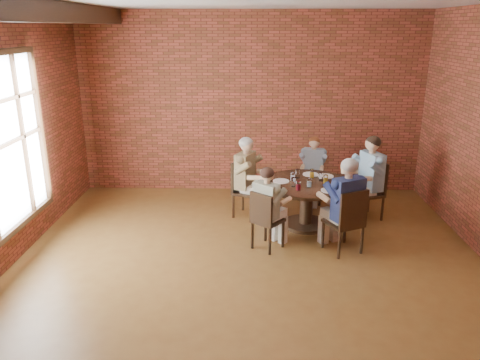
{
  "coord_description": "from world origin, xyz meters",
  "views": [
    {
      "loc": [
        -0.01,
        -5.36,
        3.09
      ],
      "look_at": [
        -0.15,
        1.0,
        1.0
      ],
      "focal_mm": 35.0,
      "sensor_mm": 36.0,
      "label": 1
    }
  ],
  "objects_px": {
    "diner_a": "(368,178)",
    "chair_e": "(348,219)",
    "chair_a": "(372,188)",
    "smartphone": "(330,190)",
    "diner_b": "(313,170)",
    "diner_e": "(344,206)",
    "chair_b": "(313,176)",
    "chair_c": "(243,186)",
    "dining_table": "(307,195)",
    "chair_d": "(265,218)",
    "diner_c": "(248,178)",
    "diner_d": "(268,208)"
  },
  "relations": [
    {
      "from": "diner_a",
      "to": "diner_e",
      "type": "distance_m",
      "value": 1.39
    },
    {
      "from": "chair_c",
      "to": "chair_b",
      "type": "bearing_deg",
      "value": -36.35
    },
    {
      "from": "chair_b",
      "to": "diner_d",
      "type": "xyz_separation_m",
      "value": [
        -0.89,
        -1.97,
        0.14
      ]
    },
    {
      "from": "diner_d",
      "to": "diner_c",
      "type": "bearing_deg",
      "value": -37.66
    },
    {
      "from": "diner_a",
      "to": "chair_c",
      "type": "bearing_deg",
      "value": -111.99
    },
    {
      "from": "chair_a",
      "to": "smartphone",
      "type": "bearing_deg",
      "value": -67.41
    },
    {
      "from": "dining_table",
      "to": "diner_a",
      "type": "height_order",
      "value": "diner_a"
    },
    {
      "from": "dining_table",
      "to": "smartphone",
      "type": "bearing_deg",
      "value": -50.57
    },
    {
      "from": "chair_c",
      "to": "chair_d",
      "type": "relative_size",
      "value": 1.08
    },
    {
      "from": "diner_d",
      "to": "chair_d",
      "type": "bearing_deg",
      "value": 90.0
    },
    {
      "from": "dining_table",
      "to": "chair_d",
      "type": "bearing_deg",
      "value": -128.92
    },
    {
      "from": "dining_table",
      "to": "diner_c",
      "type": "distance_m",
      "value": 1.04
    },
    {
      "from": "chair_a",
      "to": "smartphone",
      "type": "xyz_separation_m",
      "value": [
        -0.84,
        -0.77,
        0.23
      ]
    },
    {
      "from": "chair_e",
      "to": "diner_a",
      "type": "bearing_deg",
      "value": -139.63
    },
    {
      "from": "diner_e",
      "to": "smartphone",
      "type": "relative_size",
      "value": 9.08
    },
    {
      "from": "dining_table",
      "to": "chair_c",
      "type": "height_order",
      "value": "chair_c"
    },
    {
      "from": "chair_b",
      "to": "diner_d",
      "type": "distance_m",
      "value": 2.17
    },
    {
      "from": "diner_e",
      "to": "chair_d",
      "type": "bearing_deg",
      "value": -26.7
    },
    {
      "from": "dining_table",
      "to": "diner_d",
      "type": "distance_m",
      "value": 1.03
    },
    {
      "from": "diner_c",
      "to": "smartphone",
      "type": "bearing_deg",
      "value": -98.2
    },
    {
      "from": "chair_b",
      "to": "diner_c",
      "type": "height_order",
      "value": "diner_c"
    },
    {
      "from": "chair_c",
      "to": "diner_d",
      "type": "height_order",
      "value": "diner_d"
    },
    {
      "from": "chair_b",
      "to": "diner_e",
      "type": "bearing_deg",
      "value": -73.15
    },
    {
      "from": "diner_d",
      "to": "diner_e",
      "type": "bearing_deg",
      "value": -144.59
    },
    {
      "from": "dining_table",
      "to": "diner_a",
      "type": "distance_m",
      "value": 1.12
    },
    {
      "from": "diner_a",
      "to": "diner_e",
      "type": "xyz_separation_m",
      "value": [
        -0.62,
        -1.24,
        -0.01
      ]
    },
    {
      "from": "dining_table",
      "to": "chair_e",
      "type": "height_order",
      "value": "chair_e"
    },
    {
      "from": "diner_b",
      "to": "smartphone",
      "type": "xyz_separation_m",
      "value": [
        0.07,
        -1.46,
        0.14
      ]
    },
    {
      "from": "chair_c",
      "to": "chair_d",
      "type": "distance_m",
      "value": 1.35
    },
    {
      "from": "dining_table",
      "to": "chair_d",
      "type": "height_order",
      "value": "chair_d"
    },
    {
      "from": "diner_b",
      "to": "smartphone",
      "type": "distance_m",
      "value": 1.47
    },
    {
      "from": "chair_a",
      "to": "diner_d",
      "type": "xyz_separation_m",
      "value": [
        -1.78,
        -1.21,
        0.09
      ]
    },
    {
      "from": "chair_a",
      "to": "diner_a",
      "type": "distance_m",
      "value": 0.2
    },
    {
      "from": "diner_c",
      "to": "smartphone",
      "type": "relative_size",
      "value": 8.94
    },
    {
      "from": "diner_b",
      "to": "diner_c",
      "type": "height_order",
      "value": "diner_c"
    },
    {
      "from": "chair_a",
      "to": "diner_c",
      "type": "distance_m",
      "value": 2.08
    },
    {
      "from": "smartphone",
      "to": "diner_b",
      "type": "bearing_deg",
      "value": 92.07
    },
    {
      "from": "chair_a",
      "to": "diner_a",
      "type": "bearing_deg",
      "value": -90.0
    },
    {
      "from": "diner_b",
      "to": "diner_e",
      "type": "xyz_separation_m",
      "value": [
        0.2,
        -1.97,
        0.08
      ]
    },
    {
      "from": "chair_b",
      "to": "smartphone",
      "type": "xyz_separation_m",
      "value": [
        0.05,
        -1.53,
        0.27
      ]
    },
    {
      "from": "chair_e",
      "to": "diner_b",
      "type": "bearing_deg",
      "value": -109.57
    },
    {
      "from": "chair_c",
      "to": "diner_e",
      "type": "distance_m",
      "value": 1.97
    },
    {
      "from": "diner_b",
      "to": "diner_e",
      "type": "distance_m",
      "value": 1.98
    },
    {
      "from": "diner_d",
      "to": "chair_e",
      "type": "xyz_separation_m",
      "value": [
        1.11,
        -0.15,
        -0.1
      ]
    },
    {
      "from": "diner_a",
      "to": "chair_d",
      "type": "relative_size",
      "value": 1.6
    },
    {
      "from": "chair_d",
      "to": "smartphone",
      "type": "distance_m",
      "value": 1.14
    },
    {
      "from": "diner_a",
      "to": "chair_e",
      "type": "bearing_deg",
      "value": -43.27
    },
    {
      "from": "diner_a",
      "to": "chair_d",
      "type": "distance_m",
      "value": 2.14
    },
    {
      "from": "diner_b",
      "to": "chair_e",
      "type": "distance_m",
      "value": 2.07
    },
    {
      "from": "chair_a",
      "to": "smartphone",
      "type": "distance_m",
      "value": 1.16
    }
  ]
}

